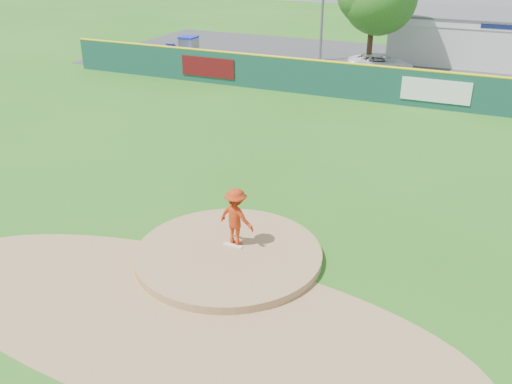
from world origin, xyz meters
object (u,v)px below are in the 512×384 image
at_px(van, 380,63).
at_px(pool_building_grp, 504,38).
at_px(playground_slide, 188,49).
at_px(deciduous_tree, 373,1).
at_px(pitcher, 236,217).

relative_size(van, pool_building_grp, 0.28).
bearing_deg(playground_slide, van, 9.49).
bearing_deg(deciduous_tree, pool_building_grp, 41.16).
bearing_deg(playground_slide, pool_building_grp, 23.90).
relative_size(pitcher, van, 0.42).
bearing_deg(van, pool_building_grp, -59.75).
relative_size(pitcher, playground_slide, 0.56).
bearing_deg(pool_building_grp, van, -136.42).
height_order(van, deciduous_tree, deciduous_tree).
distance_m(pitcher, pool_building_grp, 32.08).
bearing_deg(pitcher, van, -76.30).
bearing_deg(deciduous_tree, pitcher, -85.26).
distance_m(pitcher, deciduous_tree, 24.84).
bearing_deg(van, deciduous_tree, 84.78).
height_order(pitcher, pool_building_grp, pool_building_grp).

